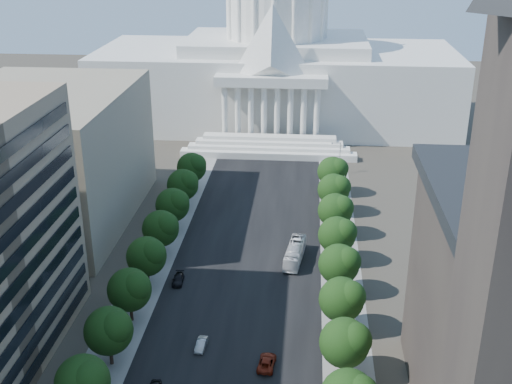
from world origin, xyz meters
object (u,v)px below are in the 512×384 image
(car_red, at_px, (267,362))
(city_bus, at_px, (295,253))
(car_dark_b, at_px, (178,279))
(car_silver, at_px, (201,344))

(car_red, distance_m, city_bus, 34.82)
(car_dark_b, bearing_deg, car_silver, -71.13)
(city_bus, bearing_deg, car_dark_b, -146.76)
(car_silver, relative_size, car_red, 0.77)
(car_silver, height_order, city_bus, city_bus)
(car_silver, height_order, car_red, car_red)
(car_red, height_order, city_bus, city_bus)
(car_red, relative_size, city_bus, 0.43)
(car_dark_b, bearing_deg, city_bus, 23.62)
(car_red, bearing_deg, car_silver, -13.84)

